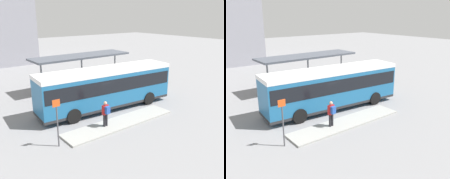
{
  "view_description": "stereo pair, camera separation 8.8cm",
  "coord_description": "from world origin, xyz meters",
  "views": [
    {
      "loc": [
        -11.16,
        -14.89,
        7.24
      ],
      "look_at": [
        0.55,
        0.0,
        1.45
      ],
      "focal_mm": 40.0,
      "sensor_mm": 36.0,
      "label": 1
    },
    {
      "loc": [
        -11.09,
        -14.95,
        7.24
      ],
      "look_at": [
        0.55,
        0.0,
        1.45
      ],
      "focal_mm": 40.0,
      "sensor_mm": 36.0,
      "label": 2
    }
  ],
  "objects": [
    {
      "name": "ground_plane",
      "position": [
        0.0,
        0.0,
        0.0
      ],
      "size": [
        120.0,
        120.0,
        0.0
      ],
      "primitive_type": "plane",
      "color": "gray"
    },
    {
      "name": "curb_island",
      "position": [
        -0.97,
        -2.9,
        0.06
      ],
      "size": [
        8.49,
        1.8,
        0.12
      ],
      "color": "#9E9E99",
      "rests_on": "ground_plane"
    },
    {
      "name": "city_bus",
      "position": [
        0.01,
        -0.0,
        1.88
      ],
      "size": [
        11.11,
        3.35,
        3.23
      ],
      "rotation": [
        0.0,
        0.0,
        -0.08
      ],
      "color": "#1E6093",
      "rests_on": "ground_plane"
    },
    {
      "name": "pedestrian_waiting",
      "position": [
        -2.2,
        -2.84,
        1.11
      ],
      "size": [
        0.44,
        0.46,
        1.72
      ],
      "rotation": [
        0.0,
        0.0,
        1.66
      ],
      "color": "#232328",
      "rests_on": "curb_island"
    },
    {
      "name": "bicycle_orange",
      "position": [
        9.67,
        2.57,
        0.36
      ],
      "size": [
        0.48,
        1.66,
        0.72
      ],
      "rotation": [
        0.0,
        0.0,
        1.43
      ],
      "color": "black",
      "rests_on": "ground_plane"
    },
    {
      "name": "bicycle_yellow",
      "position": [
        9.79,
        3.31,
        0.38
      ],
      "size": [
        0.48,
        1.72,
        0.75
      ],
      "rotation": [
        0.0,
        0.0,
        1.4
      ],
      "color": "black",
      "rests_on": "ground_plane"
    },
    {
      "name": "station_shelter",
      "position": [
        1.58,
        6.22,
        3.15
      ],
      "size": [
        10.0,
        2.93,
        3.32
      ],
      "color": "#4C515B",
      "rests_on": "ground_plane"
    },
    {
      "name": "platform_sign",
      "position": [
        -5.72,
        -3.09,
        1.56
      ],
      "size": [
        0.44,
        0.08,
        2.8
      ],
      "color": "#4C4C51",
      "rests_on": "ground_plane"
    }
  ]
}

